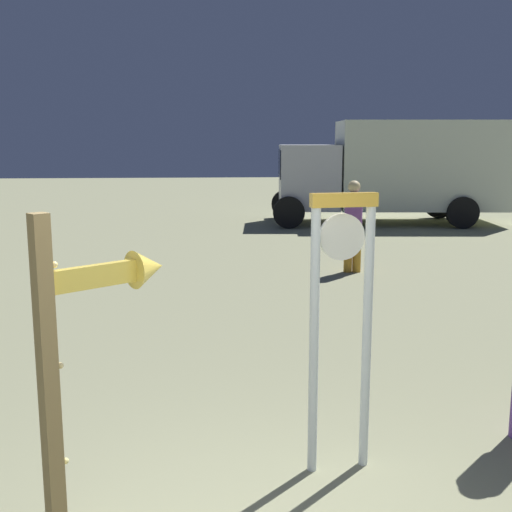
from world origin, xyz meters
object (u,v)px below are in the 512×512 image
at_px(person_distant, 353,221).
at_px(box_truck_near, 397,168).
at_px(standing_clock, 341,305).
at_px(arrow_sign, 91,328).

relative_size(person_distant, box_truck_near, 0.25).
height_order(standing_clock, person_distant, standing_clock).
height_order(arrow_sign, box_truck_near, box_truck_near).
distance_m(arrow_sign, box_truck_near, 16.26).
relative_size(arrow_sign, person_distant, 1.19).
height_order(standing_clock, box_truck_near, box_truck_near).
xyz_separation_m(arrow_sign, box_truck_near, (6.39, 14.95, 0.32)).
bearing_deg(box_truck_near, person_distant, -112.47).
xyz_separation_m(standing_clock, box_truck_near, (4.69, 14.34, 0.36)).
relative_size(standing_clock, arrow_sign, 1.02).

